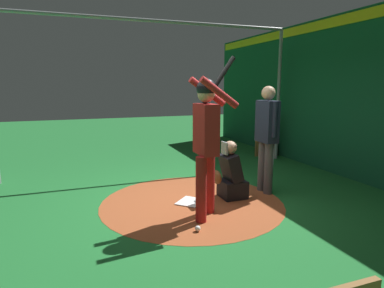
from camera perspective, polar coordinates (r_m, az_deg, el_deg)
name	(u,v)px	position (r m, az deg, el deg)	size (l,w,h in m)	color
ground_plane	(192,203)	(5.30, 0.00, -10.16)	(27.94, 27.94, 0.00)	#1E6B2D
dirt_circle	(192,202)	(5.30, 0.00, -10.13)	(2.89, 2.89, 0.01)	#9E4C28
home_plate	(192,202)	(5.30, 0.00, -10.03)	(0.42, 0.42, 0.01)	white
batter	(207,134)	(4.46, 2.55, 1.79)	(0.68, 0.49, 2.25)	maroon
catcher	(230,176)	(5.45, 6.70, -5.51)	(0.58, 0.40, 0.96)	black
umpire	(267,133)	(5.71, 12.87, 1.83)	(0.23, 0.49, 1.83)	#4C4C51
back_wall	(368,96)	(7.01, 28.25, 7.34)	(0.23, 11.94, 3.25)	#145133
cage_frame	(192,57)	(4.98, 0.00, 14.83)	(6.26, 4.54, 3.18)	gray
bat_rack	(274,137)	(8.91, 14.02, 1.19)	(1.06, 0.20, 1.05)	olive
baseball_0	(198,229)	(4.32, 1.01, -14.48)	(0.07, 0.07, 0.07)	white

